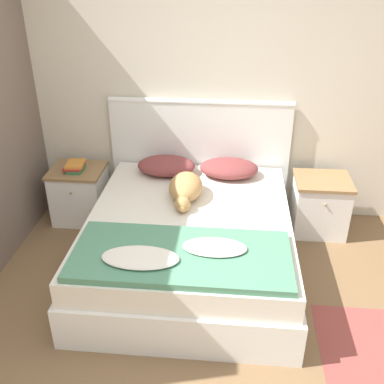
{
  "coord_description": "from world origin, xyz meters",
  "views": [
    {
      "loc": [
        0.32,
        -1.98,
        2.38
      ],
      "look_at": [
        0.01,
        1.26,
        0.63
      ],
      "focal_mm": 42.0,
      "sensor_mm": 36.0,
      "label": 1
    }
  ],
  "objects": [
    {
      "name": "ground_plane",
      "position": [
        0.0,
        0.0,
        0.0
      ],
      "size": [
        16.0,
        16.0,
        0.0
      ],
      "primitive_type": "plane",
      "color": "brown"
    },
    {
      "name": "dog",
      "position": [
        -0.05,
        1.34,
        0.63
      ],
      "size": [
        0.28,
        0.61,
        0.2
      ],
      "color": "tan",
      "rests_on": "bed"
    },
    {
      "name": "book_stack",
      "position": [
        -1.15,
        1.76,
        0.58
      ],
      "size": [
        0.19,
        0.22,
        0.08
      ],
      "color": "#337547",
      "rests_on": "nightstand_left"
    },
    {
      "name": "pillow_left",
      "position": [
        -0.28,
        1.8,
        0.61
      ],
      "size": [
        0.54,
        0.37,
        0.16
      ],
      "color": "brown",
      "rests_on": "bed"
    },
    {
      "name": "headboard",
      "position": [
        0.01,
        2.06,
        0.61
      ],
      "size": [
        1.73,
        0.06,
        1.18
      ],
      "color": "white",
      "rests_on": "ground_plane"
    },
    {
      "name": "pillow_right",
      "position": [
        0.3,
        1.8,
        0.61
      ],
      "size": [
        0.54,
        0.37,
        0.16
      ],
      "color": "brown",
      "rests_on": "bed"
    },
    {
      "name": "nightstand_left",
      "position": [
        -1.15,
        1.78,
        0.27
      ],
      "size": [
        0.51,
        0.46,
        0.54
      ],
      "color": "white",
      "rests_on": "ground_plane"
    },
    {
      "name": "wall_back",
      "position": [
        0.0,
        2.13,
        1.27
      ],
      "size": [
        9.0,
        0.06,
        2.55
      ],
      "color": "beige",
      "rests_on": "ground_plane"
    },
    {
      "name": "nightstand_right",
      "position": [
        1.17,
        1.78,
        0.27
      ],
      "size": [
        0.51,
        0.46,
        0.54
      ],
      "color": "white",
      "rests_on": "ground_plane"
    },
    {
      "name": "bed",
      "position": [
        0.01,
        1.07,
        0.26
      ],
      "size": [
        1.65,
        1.94,
        0.53
      ],
      "color": "white",
      "rests_on": "ground_plane"
    },
    {
      "name": "quilt",
      "position": [
        -0.0,
        0.48,
        0.56
      ],
      "size": [
        1.49,
        0.67,
        0.09
      ],
      "color": "#4C8466",
      "rests_on": "bed"
    }
  ]
}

